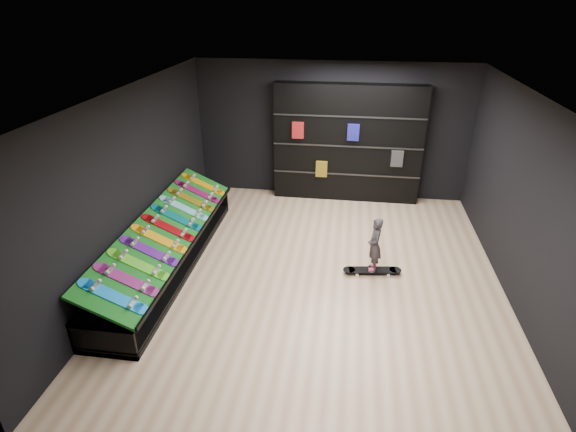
# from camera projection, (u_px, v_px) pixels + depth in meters

# --- Properties ---
(floor) EXTENTS (6.00, 7.00, 0.01)m
(floor) POSITION_uv_depth(u_px,v_px,m) (316.00, 277.00, 7.51)
(floor) COLOR #D1AF8D
(floor) RESTS_ON ground
(ceiling) EXTENTS (6.00, 7.00, 0.01)m
(ceiling) POSITION_uv_depth(u_px,v_px,m) (322.00, 95.00, 6.16)
(ceiling) COLOR white
(ceiling) RESTS_ON ground
(wall_back) EXTENTS (6.00, 0.02, 3.00)m
(wall_back) POSITION_uv_depth(u_px,v_px,m) (331.00, 131.00, 9.93)
(wall_back) COLOR black
(wall_back) RESTS_ON ground
(wall_front) EXTENTS (6.00, 0.02, 3.00)m
(wall_front) POSITION_uv_depth(u_px,v_px,m) (285.00, 363.00, 3.74)
(wall_front) COLOR black
(wall_front) RESTS_ON ground
(wall_left) EXTENTS (0.02, 7.00, 3.00)m
(wall_left) POSITION_uv_depth(u_px,v_px,m) (132.00, 184.00, 7.21)
(wall_left) COLOR black
(wall_left) RESTS_ON ground
(wall_right) EXTENTS (0.02, 7.00, 3.00)m
(wall_right) POSITION_uv_depth(u_px,v_px,m) (527.00, 206.00, 6.46)
(wall_right) COLOR black
(wall_right) RESTS_ON ground
(display_rack) EXTENTS (0.90, 4.50, 0.50)m
(display_rack) POSITION_uv_depth(u_px,v_px,m) (168.00, 253.00, 7.71)
(display_rack) COLOR black
(display_rack) RESTS_ON ground
(turf_ramp) EXTENTS (0.92, 4.50, 0.46)m
(turf_ramp) POSITION_uv_depth(u_px,v_px,m) (168.00, 229.00, 7.50)
(turf_ramp) COLOR #0D5413
(turf_ramp) RESTS_ON display_rack
(back_shelving) EXTENTS (3.21, 0.37, 2.57)m
(back_shelving) POSITION_uv_depth(u_px,v_px,m) (347.00, 144.00, 9.82)
(back_shelving) COLOR black
(back_shelving) RESTS_ON ground
(floor_skateboard) EXTENTS (1.00, 0.35, 0.09)m
(floor_skateboard) POSITION_uv_depth(u_px,v_px,m) (372.00, 271.00, 7.56)
(floor_skateboard) COLOR black
(floor_skateboard) RESTS_ON ground
(child) EXTENTS (0.18, 0.23, 0.57)m
(child) POSITION_uv_depth(u_px,v_px,m) (374.00, 255.00, 7.41)
(child) COLOR black
(child) RESTS_ON floor_skateboard
(display_board_0) EXTENTS (0.93, 0.22, 0.50)m
(display_board_0) POSITION_uv_depth(u_px,v_px,m) (113.00, 296.00, 5.81)
(display_board_0) COLOR blue
(display_board_0) RESTS_ON turf_ramp
(display_board_1) EXTENTS (0.93, 0.22, 0.50)m
(display_board_1) POSITION_uv_depth(u_px,v_px,m) (127.00, 280.00, 6.14)
(display_board_1) COLOR #2626BF
(display_board_1) RESTS_ON turf_ramp
(display_board_2) EXTENTS (0.93, 0.22, 0.50)m
(display_board_2) POSITION_uv_depth(u_px,v_px,m) (139.00, 265.00, 6.48)
(display_board_2) COLOR green
(display_board_2) RESTS_ON turf_ramp
(display_board_3) EXTENTS (0.93, 0.22, 0.50)m
(display_board_3) POSITION_uv_depth(u_px,v_px,m) (150.00, 251.00, 6.81)
(display_board_3) COLOR purple
(display_board_3) RESTS_ON turf_ramp
(display_board_4) EXTENTS (0.93, 0.22, 0.50)m
(display_board_4) POSITION_uv_depth(u_px,v_px,m) (160.00, 239.00, 7.15)
(display_board_4) COLOR orange
(display_board_4) RESTS_ON turf_ramp
(display_board_5) EXTENTS (0.93, 0.22, 0.50)m
(display_board_5) POSITION_uv_depth(u_px,v_px,m) (169.00, 228.00, 7.49)
(display_board_5) COLOR red
(display_board_5) RESTS_ON turf_ramp
(display_board_6) EXTENTS (0.93, 0.22, 0.50)m
(display_board_6) POSITION_uv_depth(u_px,v_px,m) (177.00, 218.00, 7.82)
(display_board_6) COLOR #0C8C99
(display_board_6) RESTS_ON turf_ramp
(display_board_7) EXTENTS (0.93, 0.22, 0.50)m
(display_board_7) POSITION_uv_depth(u_px,v_px,m) (184.00, 208.00, 8.16)
(display_board_7) COLOR #0CB2E5
(display_board_7) RESTS_ON turf_ramp
(display_board_8) EXTENTS (0.93, 0.22, 0.50)m
(display_board_8) POSITION_uv_depth(u_px,v_px,m) (191.00, 200.00, 8.50)
(display_board_8) COLOR yellow
(display_board_8) RESTS_ON turf_ramp
(display_board_9) EXTENTS (0.93, 0.22, 0.50)m
(display_board_9) POSITION_uv_depth(u_px,v_px,m) (198.00, 192.00, 8.83)
(display_board_9) COLOR #E5198C
(display_board_9) RESTS_ON turf_ramp
(display_board_10) EXTENTS (0.93, 0.22, 0.50)m
(display_board_10) POSITION_uv_depth(u_px,v_px,m) (204.00, 184.00, 9.17)
(display_board_10) COLOR yellow
(display_board_10) RESTS_ON turf_ramp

